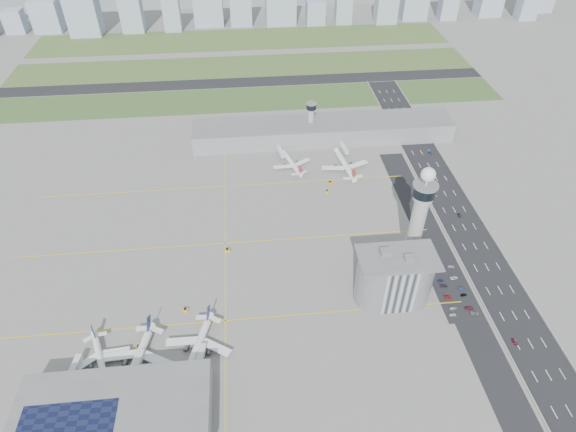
{
  "coord_description": "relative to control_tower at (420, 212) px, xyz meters",
  "views": [
    {
      "loc": [
        -22.56,
        -191.7,
        208.32
      ],
      "look_at": [
        0.0,
        35.0,
        15.0
      ],
      "focal_mm": 30.0,
      "sensor_mm": 36.0,
      "label": 1
    }
  ],
  "objects": [
    {
      "name": "parking_lot",
      "position": [
        16.0,
        -30.0,
        -34.99
      ],
      "size": [
        20.0,
        44.0,
        0.1
      ],
      "primitive_type": "cube",
      "color": "black",
      "rests_on": "ground"
    },
    {
      "name": "airplane_far_a",
      "position": [
        -61.63,
        103.17,
        -30.02
      ],
      "size": [
        39.49,
        43.1,
        10.04
      ],
      "primitive_type": null,
      "rotation": [
        0.0,
        0.0,
        1.86
      ],
      "color": "white",
      "rests_on": "ground"
    },
    {
      "name": "skyline_bldg_6",
      "position": [
        -174.68,
        409.9,
        -12.44
      ],
      "size": [
        20.04,
        16.03,
        45.2
      ],
      "primitive_type": "cube",
      "color": "#9EADC1",
      "rests_on": "ground"
    },
    {
      "name": "tug_4",
      "position": [
        -40.16,
        68.03,
        -34.12
      ],
      "size": [
        2.48,
        3.37,
        1.85
      ],
      "primitive_type": null,
      "rotation": [
        0.0,
        0.0,
        3.05
      ],
      "color": "#D2BE0B",
      "rests_on": "ground"
    },
    {
      "name": "tug_2",
      "position": [
        -116.13,
        -37.51,
        -34.11
      ],
      "size": [
        3.87,
        3.43,
        1.87
      ],
      "primitive_type": null,
      "rotation": [
        0.0,
        0.0,
        -1.1
      ],
      "color": "#DEA802",
      "rests_on": "ground"
    },
    {
      "name": "highway",
      "position": [
        43.0,
        -8.0,
        -34.99
      ],
      "size": [
        28.0,
        500.0,
        0.1
      ],
      "primitive_type": "cube",
      "color": "black",
      "rests_on": "ground"
    },
    {
      "name": "tug_0",
      "position": [
        -155.47,
        -50.86,
        -34.02
      ],
      "size": [
        3.01,
        3.89,
        2.04
      ],
      "primitive_type": null,
      "rotation": [
        0.0,
        0.0,
        2.96
      ],
      "color": "gold",
      "rests_on": "ground"
    },
    {
      "name": "ground",
      "position": [
        -72.0,
        -8.0,
        -35.04
      ],
      "size": [
        1000.0,
        1000.0,
        0.0
      ],
      "primitive_type": "plane",
      "color": "gray"
    },
    {
      "name": "car_hw_0",
      "position": [
        35.07,
        -66.65,
        -34.38
      ],
      "size": [
        2.18,
        4.08,
        1.32
      ],
      "primitive_type": "imported",
      "rotation": [
        0.0,
        0.0,
        0.17
      ],
      "color": "maroon",
      "rests_on": "ground"
    },
    {
      "name": "terminal_pier",
      "position": [
        -32.0,
        140.0,
        -27.14
      ],
      "size": [
        210.0,
        32.0,
        15.8
      ],
      "color": "gray",
      "rests_on": "ground"
    },
    {
      "name": "control_tower",
      "position": [
        0.0,
        0.0,
        0.0
      ],
      "size": [
        14.0,
        14.0,
        64.5
      ],
      "color": "#ADAAA5",
      "rests_on": "ground"
    },
    {
      "name": "car_hw_2",
      "position": [
        49.28,
        109.67,
        -34.48
      ],
      "size": [
        2.14,
        4.18,
        1.13
      ],
      "primitive_type": "imported",
      "rotation": [
        0.0,
        0.0,
        -0.07
      ],
      "color": "navy",
      "rests_on": "ground"
    },
    {
      "name": "near_terminal",
      "position": [
        -160.07,
        -90.02,
        -28.62
      ],
      "size": [
        84.0,
        42.0,
        13.0
      ],
      "color": "gray",
      "rests_on": "ground"
    },
    {
      "name": "car_lot_3",
      "position": [
        12.15,
        -26.13,
        -34.46
      ],
      "size": [
        4.12,
        1.95,
        1.16
      ],
      "primitive_type": "imported",
      "rotation": [
        0.0,
        0.0,
        1.49
      ],
      "color": "#272729",
      "rests_on": "ground"
    },
    {
      "name": "jet_bridge_near_1",
      "position": [
        -155.0,
        -69.0,
        -32.19
      ],
      "size": [
        5.39,
        14.31,
        5.7
      ],
      "primitive_type": null,
      "rotation": [
        0.0,
        0.0,
        1.4
      ],
      "color": "silver",
      "rests_on": "ground"
    },
    {
      "name": "skyline_bldg_11",
      "position": [
        36.28,
        415.34,
        -15.56
      ],
      "size": [
        20.22,
        16.18,
        38.97
      ],
      "primitive_type": "cube",
      "color": "#9EADC1",
      "rests_on": "ground"
    },
    {
      "name": "car_lot_6",
      "position": [
        21.96,
        -46.8,
        -34.42
      ],
      "size": [
        4.75,
        2.69,
        1.25
      ],
      "primitive_type": "imported",
      "rotation": [
        0.0,
        0.0,
        1.43
      ],
      "color": "gray",
      "rests_on": "ground"
    },
    {
      "name": "car_lot_10",
      "position": [
        20.14,
        -20.95,
        -34.4
      ],
      "size": [
        4.9,
        2.78,
        1.29
      ],
      "primitive_type": "imported",
      "rotation": [
        0.0,
        0.0,
        1.71
      ],
      "color": "silver",
      "rests_on": "ground"
    },
    {
      "name": "taxiway_line_h_0",
      "position": [
        -112.0,
        -38.0,
        -35.04
      ],
      "size": [
        260.0,
        0.6,
        0.01
      ],
      "primitive_type": "cube",
      "color": "yellow",
      "rests_on": "ground"
    },
    {
      "name": "jet_bridge_near_0",
      "position": [
        -185.0,
        -69.0,
        -32.19
      ],
      "size": [
        5.39,
        14.31,
        5.7
      ],
      "primitive_type": null,
      "rotation": [
        0.0,
        0.0,
        1.4
      ],
      "color": "silver",
      "rests_on": "ground"
    },
    {
      "name": "car_hw_4",
      "position": [
        35.45,
        173.21,
        -34.47
      ],
      "size": [
        1.42,
        3.38,
        1.14
      ],
      "primitive_type": "imported",
      "rotation": [
        0.0,
        0.0,
        -0.02
      ],
      "color": "slate",
      "rests_on": "ground"
    },
    {
      "name": "grass_strip_2",
      "position": [
        -92.0,
        372.0,
        -35.0
      ],
      "size": [
        480.0,
        70.0,
        0.08
      ],
      "primitive_type": "cube",
      "color": "#435427",
      "rests_on": "ground"
    },
    {
      "name": "barrier_left",
      "position": [
        29.0,
        -8.0,
        -34.44
      ],
      "size": [
        0.6,
        500.0,
        1.2
      ],
      "primitive_type": "cube",
      "color": "#9E9E99",
      "rests_on": "ground"
    },
    {
      "name": "jet_bridge_far_0",
      "position": [
        -70.0,
        124.0,
        -32.19
      ],
      "size": [
        5.39,
        14.31,
        5.7
      ],
      "primitive_type": null,
      "rotation": [
        0.0,
        0.0,
        -1.4
      ],
      "color": "silver",
      "rests_on": "ground"
    },
    {
      "name": "tug_3",
      "position": [
        -110.76,
        14.99,
        -34.01
      ],
      "size": [
        3.66,
        2.6,
        2.06
      ],
      "primitive_type": null,
      "rotation": [
        0.0,
        0.0,
        1.52
      ],
      "color": "gold",
      "rests_on": "ground"
    },
    {
      "name": "grass_strip_0",
      "position": [
        -92.0,
        217.0,
        -35.0
      ],
      "size": [
        480.0,
        50.0,
        0.08
      ],
      "primitive_type": "cube",
      "color": "#3C592A",
      "rests_on": "ground"
    },
    {
      "name": "jet_bridge_near_2",
      "position": [
        -125.0,
        -69.0,
        -32.19
      ],
      "size": [
        5.39,
        14.31,
        5.7
      ],
      "primitive_type": null,
      "rotation": [
        0.0,
        0.0,
        1.4
      ],
      "color": "silver",
      "rests_on": "ground"
    },
    {
      "name": "car_lot_5",
      "position": [
        11.94,
        -14.38,
        -34.46
      ],
      "size": [
        3.67,
        1.73,
        1.16
      ],
      "primitive_type": "imported",
      "rotation": [
        0.0,
        0.0,
        1.43
      ],
      "color": "silver",
      "rests_on": "ground"
    },
    {
      "name": "secondary_tower",
      "position": [
        -42.0,
        142.0,
        -16.24
      ],
      "size": [
        8.6,
        8.6,
        31.9
      ],
      "color": "#ADAAA5",
      "rests_on": "ground"
    },
    {
      "name": "car_lot_1",
      "position": [
        11.63,
        -42.39,
        -34.4
      ],
      "size": [
        4.08,
        2.0,
        1.29
      ],
      "primitive_type": "imported",
      "rotation": [
        0.0,
        0.0,
        1.74
      ],
      "color": "gray",
      "rests_on": "ground"
    },
    {
      "name": "tug_1",
      "position": [
        -133.64,
        -29.15,
        -34.12
      ],
      "size": [
        3.56,
        2.78,
        1.85
      ],
      "primitive_type": null,
      "rotation": [
        0.0,
        0.0,
        -1.77
      ],
      "color": "gold",
      "rests_on": "ground"
    },
    {
      "name": "skyline_bldg_5",
      "position": [
        -222.11,
        411.66,
        -1.6
      ],
      "size": [
        25.49,
        20.39,
        66.89
      ],
      "primitive_type": "cube",
      "color": "#9EADC1",
      "rests_on": "ground"
    },
    {
      "name": "car_lot_4",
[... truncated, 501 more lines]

